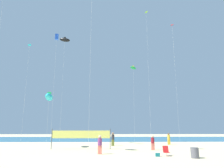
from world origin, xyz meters
TOP-DOWN VIEW (x-y plane):
  - ground_plane at (0.00, 0.00)m, footprint 120.00×120.00m
  - ocean_band at (0.00, 30.30)m, footprint 120.00×20.00m
  - beachgoer_mustard_shirt at (10.31, 14.46)m, footprint 0.39×0.39m
  - beachgoer_maroon_shirt at (6.27, 7.13)m, footprint 0.38×0.38m
  - beachgoer_charcoal_shirt at (1.79, 12.72)m, footprint 0.42×0.42m
  - beachgoer_plum_shirt at (0.27, 3.64)m, footprint 0.42×0.42m
  - folding_beach_chair at (6.45, 2.36)m, footprint 0.52×0.65m
  - trash_barrel at (8.51, 0.90)m, footprint 0.68×0.68m
  - volleyball_net at (-2.17, 8.20)m, footprint 7.12×0.16m
  - beach_handbag at (5.55, 1.94)m, footprint 0.39×0.19m
  - kite_cyan_inflatable at (-6.81, 9.93)m, footprint 1.10×2.64m
  - kite_lime_diamond at (7.49, 13.94)m, footprint 0.56×0.56m
  - kite_red_diamond at (11.70, 13.65)m, footprint 0.63×0.64m
  - kite_green_inflatable at (5.68, 18.54)m, footprint 1.47×1.43m
  - kite_blue_box at (-7.66, 15.01)m, footprint 0.70×0.70m
  - kite_black_inflatable at (-5.73, 12.58)m, footprint 1.86×0.87m
  - kite_cyan_diamond at (-12.34, 15.55)m, footprint 0.70×0.70m

SIDE VIEW (x-z plane):
  - ground_plane at x=0.00m, z-range 0.00..0.00m
  - ocean_band at x=0.00m, z-range 0.00..0.01m
  - beach_handbag at x=5.55m, z-range 0.00..0.31m
  - trash_barrel at x=8.51m, z-range 0.00..0.87m
  - folding_beach_chair at x=6.45m, z-range 0.02..0.91m
  - beachgoer_maroon_shirt at x=6.27m, z-range 0.06..1.73m
  - beachgoer_mustard_shirt at x=10.31m, z-range 0.06..1.78m
  - beachgoer_plum_shirt at x=0.27m, z-range 0.06..1.88m
  - beachgoer_charcoal_shirt at x=1.79m, z-range 0.06..1.91m
  - volleyball_net at x=-2.17m, z-range 0.43..2.83m
  - kite_cyan_inflatable at x=-6.81m, z-range 2.91..10.12m
  - kite_green_inflatable at x=5.68m, z-range 6.38..20.01m
  - kite_cyan_diamond at x=-12.34m, z-range 7.49..23.94m
  - kite_black_inflatable at x=-5.73m, z-range 7.71..24.12m
  - kite_blue_box at x=-7.66m, z-range 8.48..26.48m
  - kite_red_diamond at x=11.70m, z-range 8.87..28.31m
  - kite_lime_diamond at x=7.49m, z-range 9.50..31.44m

